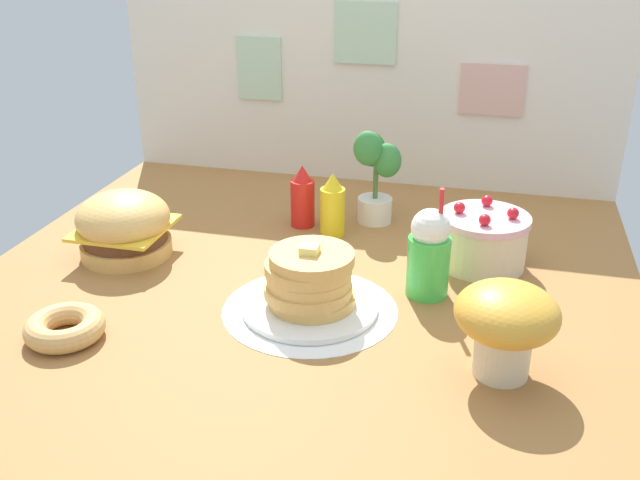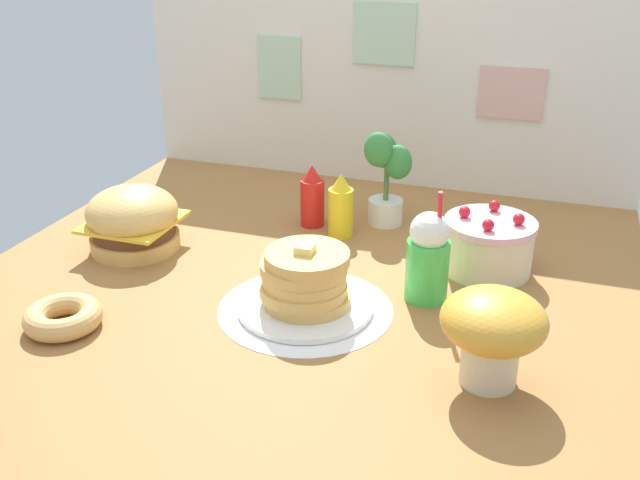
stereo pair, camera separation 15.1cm
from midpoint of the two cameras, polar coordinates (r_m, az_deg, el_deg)
The scene contains 12 objects.
ground_plane at distance 2.15m, azimuth -3.82°, elevation -4.19°, with size 2.01×2.03×0.02m, color #9E6B38.
back_wall at distance 2.93m, azimuth 2.12°, elevation 12.34°, with size 2.01×0.04×0.80m.
doily_mat at distance 2.04m, azimuth -2.94°, elevation -5.58°, with size 0.50×0.50×0.00m, color white.
burger at distance 2.42m, azimuth -17.07°, elevation 1.06°, with size 0.30×0.30×0.22m.
pancake_stack at distance 2.00m, azimuth -2.98°, elevation -3.60°, with size 0.38×0.38×0.20m.
layer_cake at distance 2.29m, azimuth 11.02°, elevation -0.00°, with size 0.28×0.28×0.21m.
ketchup_bottle at distance 2.54m, azimuth -3.11°, elevation 3.34°, with size 0.09×0.09×0.23m.
mustard_bottle at distance 2.46m, azimuth -0.75°, elevation 2.64°, with size 0.09×0.09×0.23m.
cream_soda_cup at distance 2.07m, azimuth 6.62°, elevation -1.08°, with size 0.12×0.12×0.34m.
donut_pink_glaze at distance 2.03m, azimuth -21.70°, elevation -6.47°, with size 0.21×0.21×0.06m.
potted_plant at distance 2.55m, azimuth 2.72°, elevation 5.30°, with size 0.17×0.13×0.34m.
mushroom_stool at distance 1.74m, azimuth 12.18°, elevation -6.38°, with size 0.25×0.25×0.24m.
Camera 1 is at (0.53, -1.81, 1.02)m, focal length 40.21 mm.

